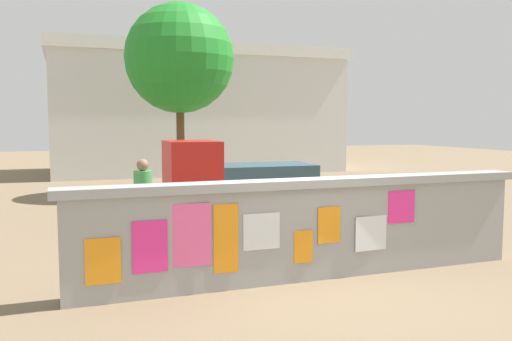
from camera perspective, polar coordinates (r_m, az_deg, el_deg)
The scene contains 8 objects.
ground at distance 15.46m, azimuth -7.16°, elevation -3.34°, with size 60.00×60.00×0.00m, color #7A664C.
poster_wall at distance 7.84m, azimuth 5.86°, elevation -6.09°, with size 7.13×0.42×1.48m.
auto_rickshaw_truck at distance 12.96m, azimuth -2.59°, elevation -0.95°, with size 3.64×1.61×1.85m.
motorcycle at distance 9.20m, azimuth -3.44°, elevation -6.28°, with size 1.89×0.61×0.87m.
bicycle_near at distance 11.23m, azimuth 10.57°, elevation -4.76°, with size 1.66×0.59×0.95m.
person_walking at distance 10.02m, azimuth -12.02°, elevation -2.40°, with size 0.35×0.35×1.62m.
tree_roadside at distance 17.30m, azimuth -8.22°, elevation 11.78°, with size 3.45×3.45×6.02m.
building_background at distance 25.35m, azimuth -6.50°, elevation 6.43°, with size 13.16×6.17×5.64m.
Camera 1 is at (-3.36, -6.92, 2.30)m, focal length 37.26 mm.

